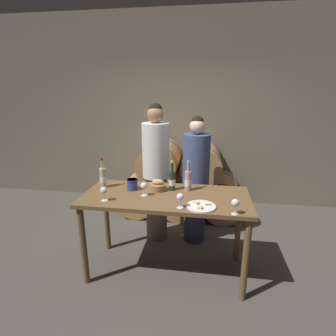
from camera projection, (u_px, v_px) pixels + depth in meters
The scene contains 16 objects.
ground_plane at pixel (166, 270), 2.97m from camera, with size 10.00×10.00×0.00m, color #4C473F.
stone_wall_back at pixel (185, 112), 4.51m from camera, with size 10.00×0.12×3.20m.
barrel_stack at pixel (181, 181), 4.28m from camera, with size 1.96×0.90×1.17m.
tasting_table at pixel (166, 206), 2.75m from camera, with size 1.72×0.75×0.91m.
person_left at pixel (156, 173), 3.40m from camera, with size 0.34×0.34×1.81m.
person_right at pixel (196, 181), 3.35m from camera, with size 0.34×0.34×1.67m.
wine_bottle_red at pixel (172, 180), 2.82m from camera, with size 0.07×0.07×0.33m.
wine_bottle_white at pixel (103, 177), 2.90m from camera, with size 0.07×0.07×0.34m.
wine_bottle_rose at pixel (188, 180), 2.81m from camera, with size 0.07×0.07×0.33m.
blue_crock at pixel (132, 184), 2.85m from camera, with size 0.12×0.12×0.12m.
bread_basket at pixel (158, 186), 2.83m from camera, with size 0.17×0.17×0.12m.
cheese_plate at pixel (201, 206), 2.44m from camera, with size 0.28×0.28×0.04m.
wine_glass_far_left at pixel (104, 191), 2.55m from camera, with size 0.07×0.07×0.14m.
wine_glass_left at pixel (144, 186), 2.67m from camera, with size 0.07×0.07×0.14m.
wine_glass_center at pixel (180, 197), 2.39m from camera, with size 0.07×0.07×0.14m.
wine_glass_right at pixel (235, 203), 2.27m from camera, with size 0.07×0.07×0.14m.
Camera 1 is at (0.40, -2.48, 1.96)m, focal length 28.00 mm.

